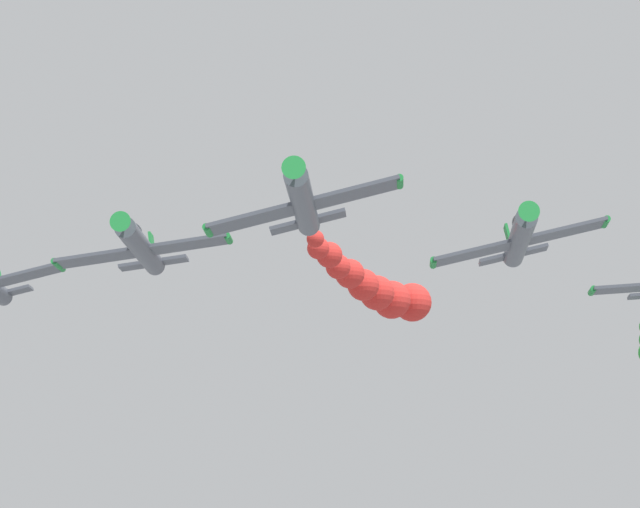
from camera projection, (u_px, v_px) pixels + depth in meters
airplane_lead at (302, 200)px, 65.69m from camera, size 9.37×10.35×3.15m
smoke_trail_lead at (380, 290)px, 85.95m from camera, size 6.91×20.08×2.68m
airplane_left_inner at (520, 237)px, 73.54m from camera, size 9.40×10.35×3.08m
airplane_right_inner at (140, 246)px, 74.90m from camera, size 9.52×10.35×2.70m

